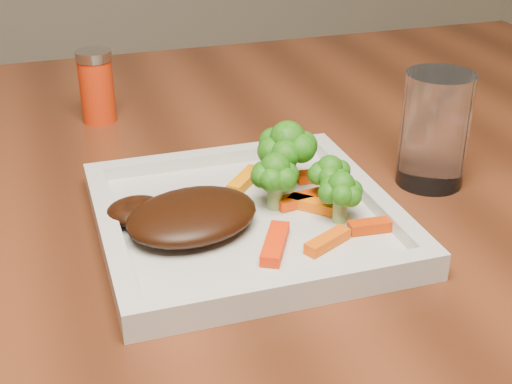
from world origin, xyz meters
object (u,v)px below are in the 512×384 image
object	(u,v)px
steak	(192,216)
plate	(246,223)
drinking_glass	(434,130)
spice_shaker	(97,86)

from	to	relation	value
steak	plate	bearing A→B (deg)	8.74
steak	drinking_glass	size ratio (longest dim) A/B	1.03
plate	steak	xyz separation A→B (m)	(-0.05, -0.01, 0.02)
plate	drinking_glass	xyz separation A→B (m)	(0.21, 0.03, 0.05)
plate	spice_shaker	distance (m)	0.34
plate	spice_shaker	world-z (taller)	spice_shaker
steak	drinking_glass	bearing A→B (deg)	8.93
plate	steak	world-z (taller)	steak
steak	spice_shaker	xyz separation A→B (m)	(-0.05, 0.33, 0.02)
plate	spice_shaker	xyz separation A→B (m)	(-0.10, 0.32, 0.04)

